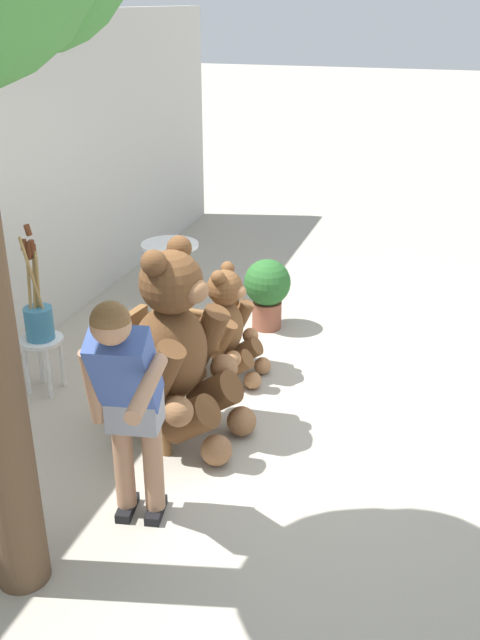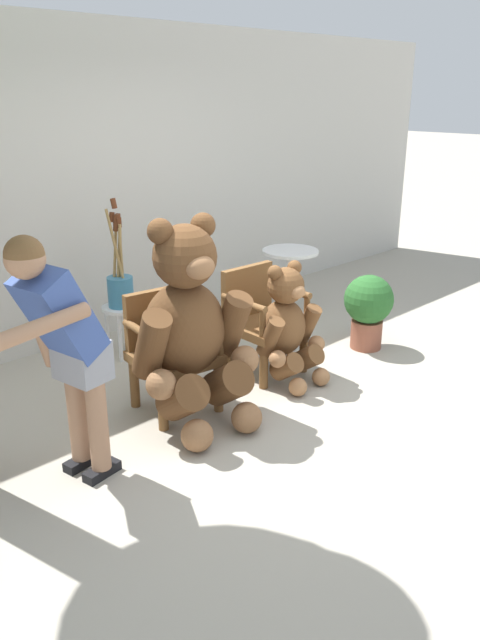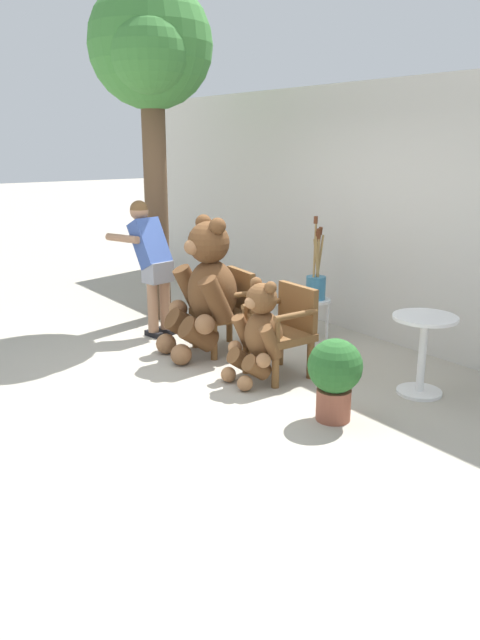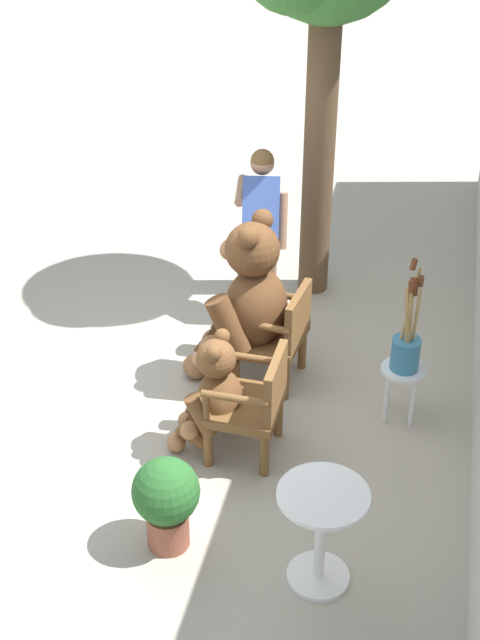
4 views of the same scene
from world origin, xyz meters
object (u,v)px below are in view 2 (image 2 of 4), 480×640
object	(u,v)px
wooden_chair_right	(261,317)
white_stool	(122,318)
teddy_bear_small	(288,325)
wooden_chair_left	(170,348)
person_visitor	(64,339)
brush_bucket	(120,283)
teddy_bear_large	(190,326)
round_side_table	(290,276)
potted_plant	(368,306)

from	to	relation	value
wooden_chair_right	white_stool	world-z (taller)	wooden_chair_right
teddy_bear_small	white_stool	world-z (taller)	teddy_bear_small
wooden_chair_left	person_visitor	bearing A→B (deg)	-160.28
teddy_bear_small	brush_bucket	world-z (taller)	brush_bucket
wooden_chair_left	wooden_chair_right	distance (m)	0.93
teddy_bear_large	teddy_bear_small	world-z (taller)	teddy_bear_large
round_side_table	white_stool	bearing A→B (deg)	168.56
wooden_chair_left	teddy_bear_large	xyz separation A→B (m)	(-0.02, -0.26, 0.25)
person_visitor	white_stool	distance (m)	1.96
wooden_chair_left	teddy_bear_large	world-z (taller)	teddy_bear_large
person_visitor	round_side_table	distance (m)	3.23
wooden_chair_right	teddy_bear_small	bearing A→B (deg)	-90.51
wooden_chair_right	brush_bucket	world-z (taller)	brush_bucket
wooden_chair_right	brush_bucket	distance (m)	1.24
wooden_chair_left	teddy_bear_small	world-z (taller)	teddy_bear_small
wooden_chair_left	white_stool	bearing A→B (deg)	75.54
teddy_bear_large	teddy_bear_small	bearing A→B (deg)	-2.12
white_stool	round_side_table	size ratio (longest dim) A/B	0.64
wooden_chair_left	brush_bucket	world-z (taller)	brush_bucket
wooden_chair_right	potted_plant	distance (m)	1.08
person_visitor	potted_plant	bearing A→B (deg)	0.50
brush_bucket	round_side_table	size ratio (longest dim) A/B	1.29
person_visitor	round_side_table	bearing A→B (deg)	18.84
wooden_chair_left	potted_plant	bearing A→B (deg)	-9.59
white_stool	teddy_bear_large	bearing A→B (deg)	-102.43
potted_plant	brush_bucket	bearing A→B (deg)	141.18
round_side_table	potted_plant	distance (m)	1.01
teddy_bear_small	teddy_bear_large	bearing A→B (deg)	177.88
person_visitor	white_stool	xyz separation A→B (m)	(1.26, 1.39, -0.56)
wooden_chair_right	potted_plant	xyz separation A→B (m)	(1.03, -0.33, -0.07)
wooden_chair_right	brush_bucket	xyz separation A→B (m)	(-0.67, 1.03, 0.20)
teddy_bear_small	person_visitor	bearing A→B (deg)	-178.12
wooden_chair_right	teddy_bear_small	world-z (taller)	teddy_bear_small
teddy_bear_large	potted_plant	distance (m)	2.00
round_side_table	brush_bucket	bearing A→B (deg)	168.52
brush_bucket	teddy_bear_large	bearing A→B (deg)	-102.46
person_visitor	wooden_chair_left	bearing A→B (deg)	19.72
teddy_bear_large	brush_bucket	xyz separation A→B (m)	(0.28, 1.29, -0.04)
brush_bucket	round_side_table	xyz separation A→B (m)	(1.76, -0.36, -0.22)
wooden_chair_right	teddy_bear_large	bearing A→B (deg)	-164.76
round_side_table	potted_plant	size ratio (longest dim) A/B	1.06
wooden_chair_right	teddy_bear_large	size ratio (longest dim) A/B	0.59
wooden_chair_left	teddy_bear_small	size ratio (longest dim) A/B	0.89
wooden_chair_right	teddy_bear_large	xyz separation A→B (m)	(-0.95, -0.26, 0.25)
teddy_bear_large	potted_plant	bearing A→B (deg)	-2.10
teddy_bear_large	teddy_bear_small	distance (m)	0.98
wooden_chair_left	white_stool	distance (m)	1.07
person_visitor	brush_bucket	size ratio (longest dim) A/B	1.64
teddy_bear_small	round_side_table	distance (m)	1.46
wooden_chair_right	white_stool	xyz separation A→B (m)	(-0.67, 1.03, -0.11)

